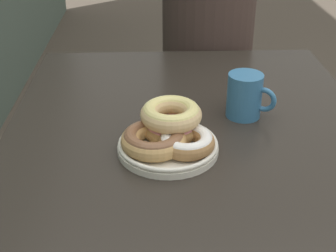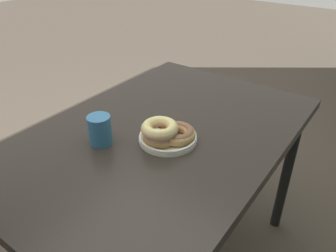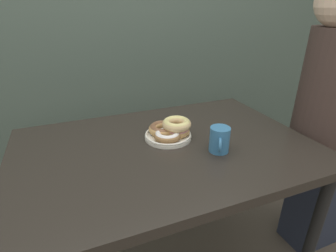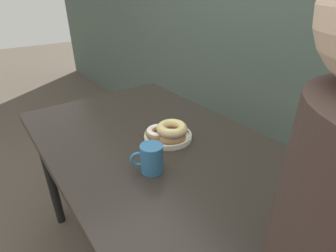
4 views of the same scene
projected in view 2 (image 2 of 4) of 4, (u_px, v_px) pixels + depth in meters
ground_plane at (139, 247)px, 1.72m from camera, size 14.00×14.00×0.00m
dining_table at (161, 147)px, 1.28m from camera, size 1.27×0.85×0.77m
donut_plate at (166, 132)px, 1.16m from camera, size 0.22×0.22×0.09m
coffee_mug at (100, 129)px, 1.15m from camera, size 0.09×0.11×0.11m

